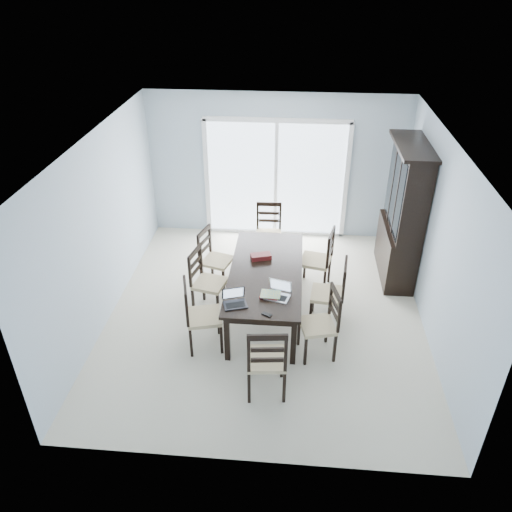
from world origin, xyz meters
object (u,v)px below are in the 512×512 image
Objects in this scene: chair_left_mid at (203,274)px; cell_phone at (267,314)px; laptop_silver at (277,294)px; chair_right_far at (322,254)px; chair_end_near at (267,355)px; game_box at (261,256)px; china_hutch at (403,215)px; chair_left_near at (196,309)px; dining_table at (266,275)px; chair_end_far at (269,225)px; chair_left_far at (211,252)px; hot_tub at (262,183)px; chair_right_mid at (335,286)px; laptop_dark at (235,302)px; chair_right_near at (326,316)px.

chair_left_mid reaches higher than cell_phone.
chair_left_mid is at bearing 164.07° from laptop_silver.
chair_end_near reaches higher than chair_right_far.
chair_right_far is 4.06× the size of game_box.
china_hutch reaches higher than chair_left_near.
chair_left_mid is 0.96× the size of chair_right_far.
dining_table is 1.63m from chair_end_far.
chair_left_far is 3.01m from hot_tub.
chair_left_near is at bearing 70.10° from chair_end_far.
chair_right_mid is 1.49m from laptop_dark.
chair_right_near is at bearing 76.06° from chair_left_near.
chair_right_near is 1.16m from laptop_dark.
laptop_silver is (0.07, 0.96, 0.17)m from chair_end_near.
laptop_silver is (0.51, 0.21, 0.00)m from laptop_dark.
chair_right_near reaches higher than game_box.
chair_left_near is at bearing -163.21° from cell_phone.
laptop_dark is at bearing 69.00° from chair_left_near.
game_box is at bearing 120.52° from chair_left_mid.
chair_right_far is at bearing 81.55° from laptop_silver.
chair_right_far is 3.12m from hot_tub.
chair_left_far is 9.11× the size of cell_phone.
dining_table is 1.98× the size of chair_left_far.
dining_table is 7.60× the size of game_box.
chair_left_far reaches higher than laptop_silver.
chair_left_mid is 1.78m from chair_end_far.
chair_right_mid is 3.97m from hot_tub.
chair_left_mid is at bearing 15.52° from chair_left_far.
chair_right_near is 3.21× the size of laptop_silver.
dining_table is 1.89× the size of chair_right_mid.
china_hutch is 7.60× the size of game_box.
chair_end_far reaches higher than dining_table.
chair_right_far is 1.01m from game_box.
dining_table is at bearing 68.76° from chair_left_far.
laptop_dark is 0.44m from cell_phone.
cell_phone is at bearing 170.00° from chair_right_far.
chair_end_near is at bearing 45.23° from chair_left_mid.
chair_end_far reaches higher than laptop_dark.
chair_end_far is 2.49m from laptop_dark.
hot_tub is (-0.33, 3.64, -0.17)m from dining_table.
cell_phone is at bearing -39.63° from laptop_dark.
game_box reaches higher than cell_phone.
laptop_dark is 4.49m from hot_tub.
chair_right_mid is at bearing 118.66° from chair_end_far.
chair_left_mid is 1.87m from chair_right_mid.
chair_left_far reaches higher than cell_phone.
hot_tub reaches higher than laptop_silver.
dining_table is 2.41m from china_hutch.
chair_end_far is 2.28m from laptop_silver.
chair_left_near reaches higher than chair_end_far.
chair_left_mid is 1.00× the size of chair_end_far.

